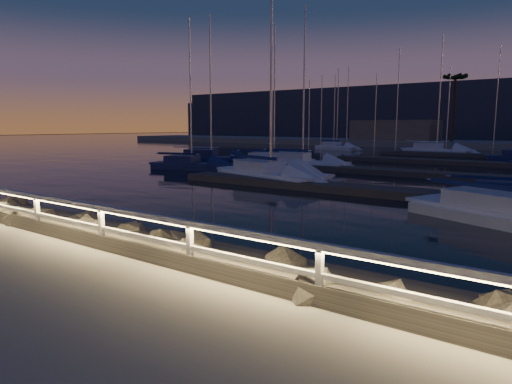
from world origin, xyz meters
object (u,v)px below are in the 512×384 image
guard_rail (76,212)px  sailboat_n (435,150)px  sailboat_e (209,158)px  sailboat_m (336,147)px  sailboat_b (268,174)px  sailboat_f (190,164)px  sailboat_j (272,160)px  sailboat_a (300,163)px  sailboat_c (269,172)px

guard_rail → sailboat_n: (-5.67, 54.10, -0.90)m
sailboat_e → sailboat_n: sailboat_n is taller
sailboat_m → guard_rail: bearing=-61.5°
sailboat_b → sailboat_n: sailboat_n is taller
sailboat_f → sailboat_m: size_ratio=1.02×
sailboat_b → sailboat_j: (-6.67, 10.19, -0.04)m
guard_rail → sailboat_m: sailboat_m is taller
guard_rail → sailboat_m: (-20.12, 55.03, -0.94)m
sailboat_a → guard_rail: bearing=-77.4°
sailboat_c → sailboat_n: sailboat_c is taller
sailboat_n → sailboat_a: bearing=-90.7°
guard_rail → sailboat_c: bearing=110.3°
sailboat_b → sailboat_f: sailboat_b is taller
sailboat_a → sailboat_e: (-9.51, -0.95, 0.01)m
sailboat_b → sailboat_c: 1.22m
sailboat_j → sailboat_m: 28.29m
sailboat_e → sailboat_f: 6.18m
sailboat_a → sailboat_m: 30.32m
sailboat_e → sailboat_j: 6.23m
sailboat_j → sailboat_m: sailboat_j is taller
sailboat_a → sailboat_f: 9.28m
sailboat_a → sailboat_e: sailboat_e is taller
sailboat_c → sailboat_a: bearing=116.7°
sailboat_c → sailboat_j: 10.96m
guard_rail → sailboat_m: bearing=110.1°
sailboat_a → sailboat_m: bearing=104.5°
sailboat_c → sailboat_e: sailboat_c is taller
guard_rail → sailboat_f: sailboat_f is taller
sailboat_f → guard_rail: bearing=-66.3°
sailboat_a → sailboat_f: size_ratio=1.10×
sailboat_e → sailboat_n: bearing=42.8°
sailboat_c → sailboat_m: size_ratio=1.26×
sailboat_c → sailboat_j: bearing=133.5°
sailboat_a → sailboat_b: sailboat_b is taller
sailboat_n → sailboat_f: bearing=-100.1°
sailboat_a → sailboat_c: bearing=-80.1°
sailboat_a → sailboat_f: bearing=-142.5°
sailboat_a → sailboat_m: (-10.87, 28.30, -0.04)m
sailboat_j → sailboat_m: size_ratio=1.05×
sailboat_e → sailboat_m: 29.29m
sailboat_n → sailboat_j: bearing=-98.4°
guard_rail → sailboat_b: sailboat_b is taller
sailboat_a → sailboat_f: sailboat_a is taller
guard_rail → sailboat_a: sailboat_a is taller
sailboat_b → sailboat_n: (0.50, 36.59, 0.01)m
sailboat_f → sailboat_m: bearing=82.4°
sailboat_c → sailboat_f: size_ratio=1.23×
guard_rail → sailboat_c: size_ratio=2.97×
sailboat_b → sailboat_m: (-13.96, 37.53, -0.03)m
sailboat_e → sailboat_f: bearing=-85.1°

